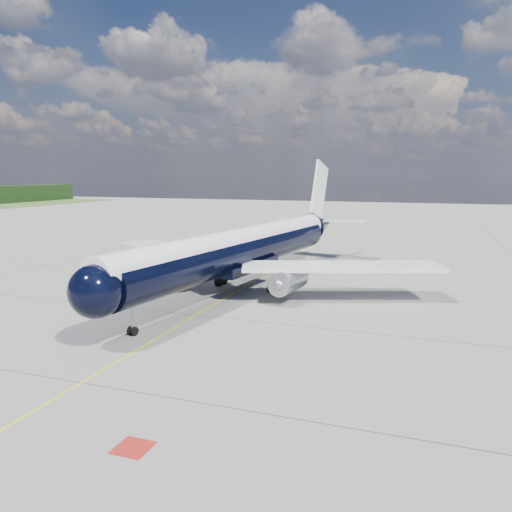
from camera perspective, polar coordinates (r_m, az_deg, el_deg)
The scene contains 4 objects.
ground at distance 61.74m, azimuth 1.41°, elevation -1.89°, with size 320.00×320.00×0.00m, color gray.
taxiway_centerline at distance 57.11m, azimuth -0.16°, elevation -2.81°, with size 0.16×160.00×0.01m, color yellow.
red_marking at distance 24.48m, azimuth -13.88°, elevation -20.49°, with size 1.60×1.60×0.01m, color maroon.
main_airliner at distance 52.46m, azimuth -1.17°, elevation 0.93°, with size 39.54×48.51×14.04m.
Camera 1 is at (18.89, -27.52, 12.10)m, focal length 35.00 mm.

